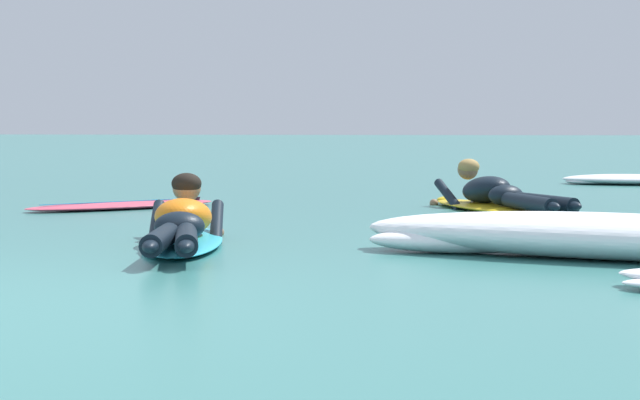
# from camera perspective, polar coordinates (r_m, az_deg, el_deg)

# --- Properties ---
(ground_plane) EXTENTS (120.00, 120.00, 0.00)m
(ground_plane) POSITION_cam_1_polar(r_m,az_deg,el_deg) (15.45, -2.01, 0.60)
(ground_plane) COLOR #387A75
(surfer_near) EXTENTS (0.89, 2.54, 0.53)m
(surfer_near) POSITION_cam_1_polar(r_m,az_deg,el_deg) (8.18, -6.68, -1.31)
(surfer_near) COLOR #2DB2D1
(surfer_near) RESTS_ON ground
(surfer_far) EXTENTS (1.48, 2.54, 0.53)m
(surfer_far) POSITION_cam_1_polar(r_m,az_deg,el_deg) (11.52, 8.40, 0.15)
(surfer_far) COLOR yellow
(surfer_far) RESTS_ON ground
(drifting_surfboard) EXTENTS (1.88, 1.79, 0.16)m
(drifting_surfboard) POSITION_cam_1_polar(r_m,az_deg,el_deg) (11.92, -9.46, -0.24)
(drifting_surfboard) COLOR #E54C66
(drifting_surfboard) RESTS_ON ground
(whitewater_mid_right) EXTENTS (1.92, 1.05, 0.14)m
(whitewater_mid_right) POSITION_cam_1_polar(r_m,az_deg,el_deg) (16.79, 14.77, 0.96)
(whitewater_mid_right) COLOR white
(whitewater_mid_right) RESTS_ON ground
(whitewater_back) EXTENTS (3.27, 1.72, 0.29)m
(whitewater_back) POSITION_cam_1_polar(r_m,az_deg,el_deg) (7.67, 13.59, -1.76)
(whitewater_back) COLOR white
(whitewater_back) RESTS_ON ground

